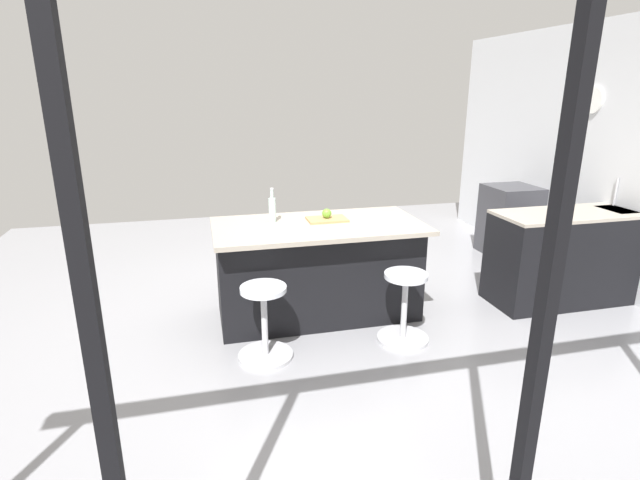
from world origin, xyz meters
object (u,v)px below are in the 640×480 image
at_px(oven_range, 509,220).
at_px(water_bottle, 272,209).
at_px(stool_by_window, 404,309).
at_px(cutting_board, 327,219).
at_px(stool_middle, 265,325).
at_px(apple_green, 327,213).
at_px(kitchen_island, 317,269).

height_order(oven_range, water_bottle, water_bottle).
bearing_deg(stool_by_window, oven_range, -140.64).
height_order(stool_by_window, cutting_board, cutting_board).
relative_size(oven_range, stool_by_window, 1.46).
bearing_deg(water_bottle, stool_middle, 75.66).
height_order(oven_range, stool_by_window, oven_range).
height_order(stool_middle, water_bottle, water_bottle).
relative_size(oven_range, apple_green, 10.14).
distance_m(apple_green, water_bottle, 0.50).
height_order(oven_range, cutting_board, cutting_board).
xyz_separation_m(cutting_board, water_bottle, (0.49, -0.06, 0.11)).
bearing_deg(apple_green, water_bottle, -6.31).
height_order(apple_green, water_bottle, water_bottle).
bearing_deg(water_bottle, kitchen_island, 163.24).
xyz_separation_m(kitchen_island, stool_middle, (0.59, 0.67, -0.17)).
bearing_deg(cutting_board, oven_range, -157.74).
xyz_separation_m(kitchen_island, apple_green, (-0.11, -0.06, 0.51)).
relative_size(kitchen_island, stool_middle, 3.07).
relative_size(stool_middle, apple_green, 6.96).
bearing_deg(stool_middle, oven_range, -151.77).
height_order(stool_middle, apple_green, apple_green).
height_order(kitchen_island, water_bottle, water_bottle).
height_order(oven_range, apple_green, apple_green).
distance_m(oven_range, kitchen_island, 3.06).
bearing_deg(stool_middle, stool_by_window, 180.00).
height_order(kitchen_island, stool_middle, kitchen_island).
bearing_deg(kitchen_island, cutting_board, -152.48).
distance_m(kitchen_island, cutting_board, 0.47).
bearing_deg(stool_by_window, stool_middle, 0.00).
xyz_separation_m(oven_range, stool_middle, (3.42, 1.83, -0.16)).
xyz_separation_m(stool_by_window, water_bottle, (0.98, -0.78, 0.74)).
relative_size(oven_range, cutting_board, 2.47).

